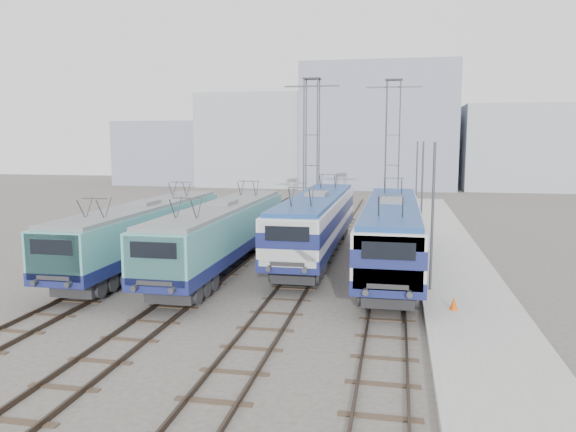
# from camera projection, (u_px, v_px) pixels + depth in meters

# --- Properties ---
(ground) EXTENTS (160.00, 160.00, 0.00)m
(ground) POSITION_uv_depth(u_px,v_px,m) (237.00, 298.00, 25.43)
(ground) COLOR #514C47
(platform) EXTENTS (4.00, 70.00, 0.30)m
(platform) POSITION_uv_depth(u_px,v_px,m) (454.00, 266.00, 31.24)
(platform) COLOR #9E9E99
(platform) RESTS_ON ground
(locomotive_far_left) EXTENTS (2.74, 17.28, 3.25)m
(locomotive_far_left) POSITION_uv_depth(u_px,v_px,m) (144.00, 230.00, 31.08)
(locomotive_far_left) COLOR navy
(locomotive_far_left) RESTS_ON ground
(locomotive_center_left) EXTENTS (2.81, 17.72, 3.33)m
(locomotive_center_left) POSITION_uv_depth(u_px,v_px,m) (222.00, 231.00, 30.32)
(locomotive_center_left) COLOR navy
(locomotive_center_left) RESTS_ON ground
(locomotive_center_right) EXTENTS (2.93, 18.51, 3.48)m
(locomotive_center_right) POSITION_uv_depth(u_px,v_px,m) (316.00, 219.00, 33.84)
(locomotive_center_right) COLOR navy
(locomotive_center_right) RESTS_ON ground
(locomotive_far_right) EXTENTS (2.93, 18.52, 3.48)m
(locomotive_far_right) POSITION_uv_depth(u_px,v_px,m) (391.00, 229.00, 29.98)
(locomotive_far_right) COLOR navy
(locomotive_far_right) RESTS_ON ground
(catenary_tower_west) EXTENTS (4.50, 1.20, 12.00)m
(catenary_tower_west) POSITION_uv_depth(u_px,v_px,m) (312.00, 145.00, 45.93)
(catenary_tower_west) COLOR #3F4247
(catenary_tower_west) RESTS_ON ground
(catenary_tower_east) EXTENTS (4.50, 1.20, 12.00)m
(catenary_tower_east) POSITION_uv_depth(u_px,v_px,m) (392.00, 145.00, 46.63)
(catenary_tower_east) COLOR #3F4247
(catenary_tower_east) RESTS_ON ground
(mast_front) EXTENTS (0.12, 0.12, 7.00)m
(mast_front) POSITION_uv_depth(u_px,v_px,m) (432.00, 220.00, 25.26)
(mast_front) COLOR #3F4247
(mast_front) RESTS_ON ground
(mast_mid) EXTENTS (0.12, 0.12, 7.00)m
(mast_mid) POSITION_uv_depth(u_px,v_px,m) (422.00, 195.00, 36.93)
(mast_mid) COLOR #3F4247
(mast_mid) RESTS_ON ground
(mast_rear) EXTENTS (0.12, 0.12, 7.00)m
(mast_rear) POSITION_uv_depth(u_px,v_px,m) (416.00, 182.00, 48.59)
(mast_rear) COLOR #3F4247
(mast_rear) RESTS_ON ground
(safety_cone) EXTENTS (0.32, 0.32, 0.52)m
(safety_cone) POSITION_uv_depth(u_px,v_px,m) (454.00, 303.00, 22.57)
(safety_cone) COLOR #DE4A04
(safety_cone) RESTS_ON platform
(building_west) EXTENTS (18.00, 12.00, 14.00)m
(building_west) POSITION_uv_depth(u_px,v_px,m) (262.00, 141.00, 87.45)
(building_west) COLOR #99A2AA
(building_west) RESTS_ON ground
(building_center) EXTENTS (22.00, 14.00, 18.00)m
(building_center) POSITION_uv_depth(u_px,v_px,m) (379.00, 127.00, 83.74)
(building_center) COLOR gray
(building_center) RESTS_ON ground
(building_east) EXTENTS (16.00, 12.00, 12.00)m
(building_east) POSITION_uv_depth(u_px,v_px,m) (519.00, 148.00, 80.32)
(building_east) COLOR #99A2AA
(building_east) RESTS_ON ground
(building_far_west) EXTENTS (14.00, 10.00, 10.00)m
(building_far_west) POSITION_uv_depth(u_px,v_px,m) (166.00, 153.00, 90.77)
(building_far_west) COLOR gray
(building_far_west) RESTS_ON ground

